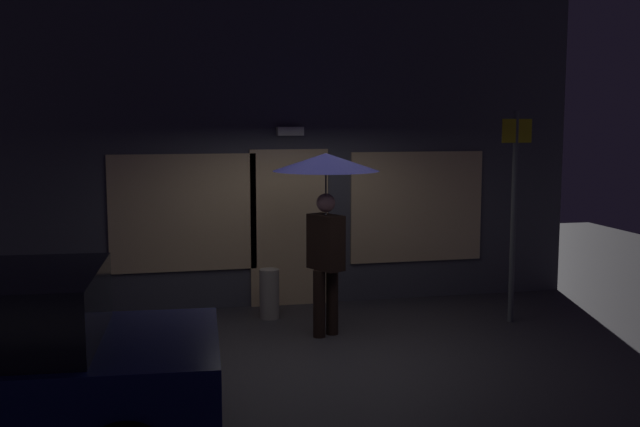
% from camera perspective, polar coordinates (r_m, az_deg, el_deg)
% --- Properties ---
extents(ground_plane, '(18.00, 18.00, 0.00)m').
position_cam_1_polar(ground_plane, '(8.84, 0.35, -10.14)').
color(ground_plane, '#38353A').
extents(building_facade, '(8.40, 0.48, 4.48)m').
position_cam_1_polar(building_facade, '(10.75, -2.47, 4.91)').
color(building_facade, '#4C4C56').
rests_on(building_facade, ground).
extents(person_with_umbrella, '(1.27, 1.27, 2.22)m').
position_cam_1_polar(person_with_umbrella, '(9.05, 0.44, 1.96)').
color(person_with_umbrella, black).
rests_on(person_with_umbrella, ground).
extents(street_sign_post, '(0.40, 0.07, 2.72)m').
position_cam_1_polar(street_sign_post, '(10.02, 14.30, 0.63)').
color(street_sign_post, '#595B60').
rests_on(street_sign_post, ground).
extents(sidewalk_bollard, '(0.26, 0.26, 0.66)m').
position_cam_1_polar(sidewalk_bollard, '(10.11, -3.81, -6.01)').
color(sidewalk_bollard, '#B2A899').
rests_on(sidewalk_bollard, ground).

